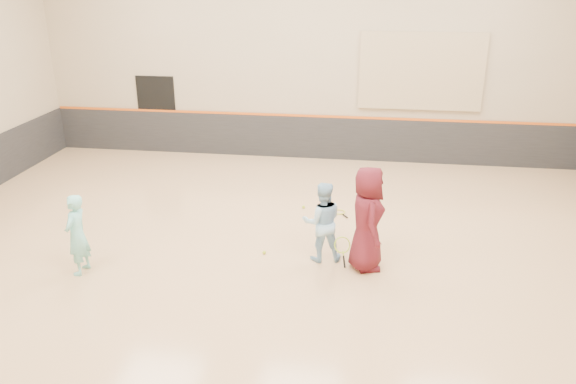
# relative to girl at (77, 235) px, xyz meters

# --- Properties ---
(room) EXTENTS (15.04, 12.04, 6.22)m
(room) POSITION_rel_girl_xyz_m (3.37, 1.03, 0.09)
(room) COLOR tan
(room) RESTS_ON ground
(wainscot_back) EXTENTS (14.90, 0.04, 1.20)m
(wainscot_back) POSITION_rel_girl_xyz_m (3.37, 7.00, -0.13)
(wainscot_back) COLOR #232326
(wainscot_back) RESTS_ON floor
(accent_stripe) EXTENTS (14.90, 0.03, 0.06)m
(accent_stripe) POSITION_rel_girl_xyz_m (3.37, 6.99, 0.49)
(accent_stripe) COLOR #D85914
(accent_stripe) RESTS_ON wall_back
(acoustic_panel) EXTENTS (3.20, 0.08, 2.00)m
(acoustic_panel) POSITION_rel_girl_xyz_m (6.17, 6.98, 1.77)
(acoustic_panel) COLOR tan
(acoustic_panel) RESTS_ON wall_back
(doorway) EXTENTS (1.10, 0.05, 2.20)m
(doorway) POSITION_rel_girl_xyz_m (-1.13, 7.01, 0.37)
(doorway) COLOR black
(doorway) RESTS_ON floor
(girl) EXTENTS (0.37, 0.55, 1.45)m
(girl) POSITION_rel_girl_xyz_m (0.00, 0.00, 0.00)
(girl) COLOR #7BD6D0
(girl) RESTS_ON floor
(instructor) EXTENTS (0.83, 0.71, 1.50)m
(instructor) POSITION_rel_girl_xyz_m (4.13, 1.08, 0.02)
(instructor) COLOR #99CCED
(instructor) RESTS_ON floor
(young_man) EXTENTS (0.79, 1.03, 1.89)m
(young_man) POSITION_rel_girl_xyz_m (4.92, 0.89, 0.22)
(young_man) COLOR #55141E
(young_man) RESTS_ON floor
(held_racket) EXTENTS (0.33, 0.33, 0.62)m
(held_racket) POSITION_rel_girl_xyz_m (4.51, 0.88, -0.32)
(held_racket) COLOR #B5DD30
(held_racket) RESTS_ON instructor
(spare_racket) EXTENTS (0.60, 0.60, 0.05)m
(spare_racket) POSITION_rel_girl_xyz_m (4.33, 3.25, -0.70)
(spare_racket) COLOR #BDCB2C
(spare_racket) RESTS_ON floor
(ball_under_racket) EXTENTS (0.07, 0.07, 0.07)m
(ball_under_racket) POSITION_rel_girl_xyz_m (3.05, 1.11, -0.69)
(ball_under_racket) COLOR #B6CE30
(ball_under_racket) RESTS_ON floor
(ball_in_hand) EXTENTS (0.07, 0.07, 0.07)m
(ball_in_hand) POSITION_rel_girl_xyz_m (5.13, 0.83, 0.42)
(ball_in_hand) COLOR #CED832
(ball_in_hand) RESTS_ON young_man
(ball_beside_spare) EXTENTS (0.07, 0.07, 0.07)m
(ball_beside_spare) POSITION_rel_girl_xyz_m (3.53, 3.37, -0.69)
(ball_beside_spare) COLOR #B9D230
(ball_beside_spare) RESTS_ON floor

